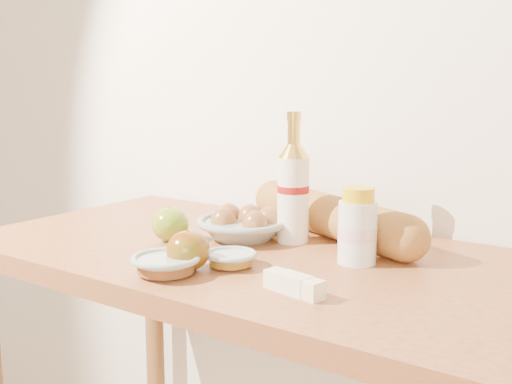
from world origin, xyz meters
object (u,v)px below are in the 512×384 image
bourbon_bottle (293,190)px  egg_bowl (244,226)px  cream_bottle (357,228)px  baguette (331,216)px  table (265,314)px

bourbon_bottle → egg_bowl: bourbon_bottle is taller
cream_bottle → baguette: size_ratio=0.26×
egg_bowl → table: bearing=-31.5°
egg_bowl → cream_bottle: bearing=-4.8°
bourbon_bottle → baguette: 0.11m
table → egg_bowl: size_ratio=5.37×
cream_bottle → baguette: (-0.13, 0.14, -0.02)m
bourbon_bottle → baguette: bearing=55.5°
bourbon_bottle → baguette: size_ratio=0.51×
cream_bottle → baguette: cream_bottle is taller
egg_bowl → baguette: size_ratio=0.43×
bourbon_bottle → cream_bottle: bourbon_bottle is taller
table → baguette: 0.25m
baguette → bourbon_bottle: bearing=-93.8°
cream_bottle → bourbon_bottle: bearing=148.5°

